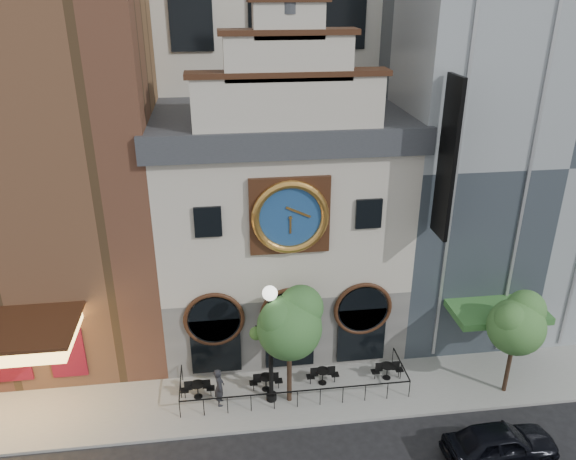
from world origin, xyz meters
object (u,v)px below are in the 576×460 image
(bistro_0, at_px, (198,389))
(pedestrian, at_px, (219,387))
(car_right, at_px, (500,443))
(tree_right, at_px, (517,322))
(bistro_3, at_px, (387,370))
(lamppost, at_px, (270,332))
(tree_left, at_px, (290,322))
(bistro_2, at_px, (323,375))
(bistro_1, at_px, (266,382))

(bistro_0, distance_m, pedestrian, 1.28)
(car_right, bearing_deg, tree_right, -32.82)
(bistro_3, relative_size, lamppost, 0.26)
(bistro_0, distance_m, tree_left, 5.75)
(bistro_2, bearing_deg, tree_right, -10.57)
(bistro_0, xyz_separation_m, tree_left, (4.28, -0.71, 3.78))
(bistro_1, xyz_separation_m, car_right, (9.12, -5.31, 0.19))
(bistro_3, relative_size, tree_right, 0.30)
(bistro_0, relative_size, tree_left, 0.27)
(lamppost, xyz_separation_m, tree_left, (0.88, -0.08, 0.49))
(bistro_1, bearing_deg, bistro_2, 2.15)
(pedestrian, bearing_deg, tree_left, -92.18)
(pedestrian, height_order, tree_right, tree_right)
(pedestrian, bearing_deg, tree_right, -93.39)
(bistro_3, distance_m, pedestrian, 8.22)
(lamppost, bearing_deg, car_right, -5.80)
(pedestrian, distance_m, lamppost, 3.67)
(bistro_3, height_order, lamppost, lamppost)
(bistro_2, distance_m, pedestrian, 5.05)
(tree_left, distance_m, tree_right, 10.30)
(bistro_1, distance_m, bistro_3, 5.97)
(bistro_1, xyz_separation_m, pedestrian, (-2.20, -0.69, 0.50))
(bistro_1, height_order, car_right, car_right)
(bistro_2, distance_m, bistro_3, 3.21)
(pedestrian, xyz_separation_m, lamppost, (2.38, -0.04, 2.79))
(bistro_1, relative_size, car_right, 0.34)
(car_right, height_order, lamppost, lamppost)
(bistro_1, xyz_separation_m, tree_right, (11.33, -1.49, 3.34))
(bistro_1, bearing_deg, bistro_0, -177.99)
(bistro_1, distance_m, lamppost, 3.37)
(lamppost, relative_size, tree_right, 1.17)
(pedestrian, height_order, tree_left, tree_left)
(bistro_2, height_order, tree_right, tree_right)
(bistro_0, relative_size, bistro_2, 1.00)
(bistro_2, height_order, car_right, car_right)
(bistro_2, xyz_separation_m, tree_left, (-1.70, -0.92, 3.78))
(bistro_2, height_order, pedestrian, pedestrian)
(bistro_1, height_order, lamppost, lamppost)
(bistro_0, distance_m, bistro_1, 3.22)
(car_right, height_order, tree_right, tree_right)
(bistro_0, relative_size, car_right, 0.34)
(bistro_2, xyz_separation_m, lamppost, (-2.58, -0.84, 3.29))
(bistro_2, distance_m, tree_right, 9.33)
(tree_left, bearing_deg, bistro_1, 142.34)
(lamppost, bearing_deg, bistro_1, 125.26)
(bistro_3, height_order, pedestrian, pedestrian)
(bistro_0, xyz_separation_m, lamppost, (3.40, -0.62, 3.29))
(bistro_1, distance_m, tree_right, 11.90)
(bistro_1, height_order, bistro_3, same)
(bistro_0, relative_size, bistro_3, 1.00)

